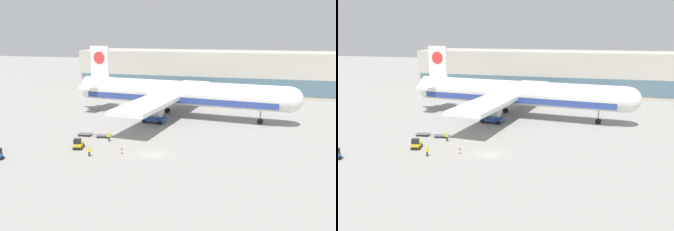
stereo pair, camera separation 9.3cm
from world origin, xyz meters
The scene contains 11 objects.
ground_plane centered at (0.00, 0.00, 0.00)m, with size 400.00×400.00×0.00m, color gray.
terminal_building centered at (0.26, 67.96, 6.99)m, with size 90.00×18.20×14.00m.
airplane_main centered at (-2.93, 28.75, 5.84)m, with size 58.02×48.57×17.00m.
scissor_lift_loader centered at (-6.24, 21.83, 2.06)m, with size 5.48×3.84×5.40m.
baggage_tug_mid centered at (-13.94, -0.51, 0.88)m, with size 2.06×2.68×2.00m.
baggage_dolly_lead centered at (-16.71, 7.42, 0.39)m, with size 3.77×1.81×0.48m.
baggage_dolly_second centered at (-12.60, 7.34, 0.39)m, with size 3.77×1.81×0.48m.
ground_crew_near centered at (-10.10, -3.85, 1.09)m, with size 0.57×0.24×1.83m.
ground_crew_far centered at (-10.41, 5.16, 1.08)m, with size 0.52×0.35×1.81m.
traffic_cone_near centered at (-5.29, -0.90, 0.31)m, with size 0.40×0.40×0.64m.
traffic_cone_far centered at (-6.19, 1.11, 0.34)m, with size 0.40×0.40×0.70m.
Camera 1 is at (18.57, -59.02, 21.29)m, focal length 40.00 mm.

